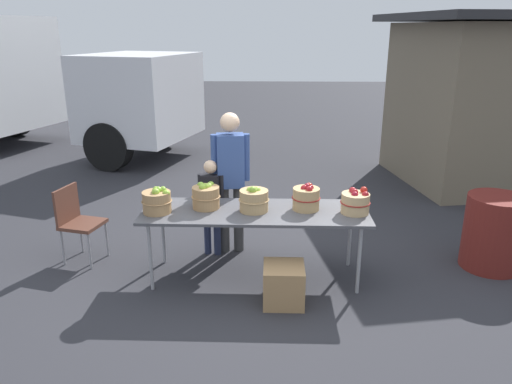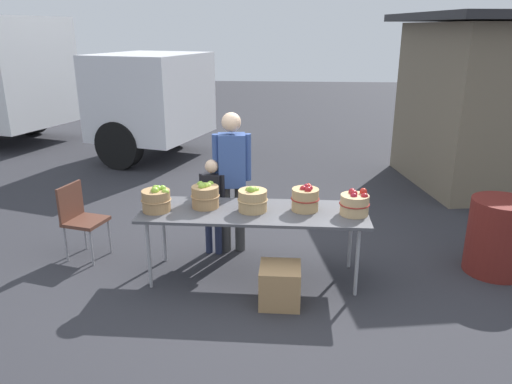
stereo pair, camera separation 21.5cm
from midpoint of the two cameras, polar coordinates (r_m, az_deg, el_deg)
The scene contains 14 objects.
ground_plane at distance 5.29m, azimuth 0.93°, elevation -9.81°, with size 40.00×40.00×0.00m, color #2D2D33.
market_table at distance 4.99m, azimuth 0.97°, elevation -2.63°, with size 2.30×0.76×0.75m.
apple_basket_green_0 at distance 5.02m, azimuth -10.32°, elevation -0.88°, with size 0.30×0.30×0.27m.
apple_basket_green_1 at distance 5.06m, azimuth -4.72°, elevation -0.44°, with size 0.30×0.30×0.27m.
apple_basket_green_2 at distance 4.93m, azimuth 0.85°, elevation -0.93°, with size 0.31×0.31×0.27m.
apple_basket_red_0 at distance 4.99m, azimuth 7.00°, elevation -0.77°, with size 0.29×0.29×0.28m.
apple_basket_red_1 at distance 4.97m, azimuth 12.64°, elevation -1.32°, with size 0.30×0.30×0.26m.
vendor_adult at distance 5.54m, azimuth -1.70°, elevation 2.33°, with size 0.43×0.26×1.64m.
child_customer at distance 5.57m, azimuth -3.99°, elevation -0.88°, with size 0.30×0.18×1.13m.
box_truck at distance 12.24m, azimuth -26.42°, elevation 11.90°, with size 7.99×4.20×2.75m.
food_kiosk at distance 9.18m, azimuth 28.31°, elevation 9.33°, with size 3.96×3.47×2.74m.
folding_chair at distance 5.84m, azimuth -18.84°, elevation -2.57°, with size 0.48×0.48×0.86m.
trash_barrel at distance 5.87m, azimuth 27.33°, elevation -4.64°, with size 0.63×0.63×0.82m, color maroon.
produce_crate at distance 4.75m, azimuth 4.13°, elevation -10.76°, with size 0.39×0.39×0.39m, color #A87F51.
Camera 2 is at (0.37, -4.64, 2.52)m, focal length 34.33 mm.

